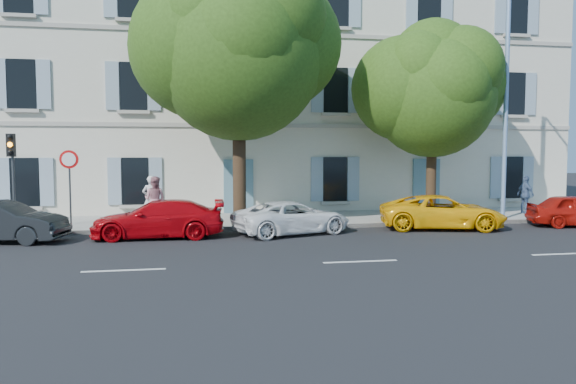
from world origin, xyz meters
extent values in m
plane|color=black|center=(0.00, 0.00, 0.00)|extent=(90.00, 90.00, 0.00)
cube|color=#A09E96|center=(0.00, 4.45, 0.07)|extent=(36.00, 4.50, 0.15)
cube|color=#9E998E|center=(0.00, 2.28, 0.08)|extent=(36.00, 0.16, 0.16)
cube|color=beige|center=(0.00, 10.20, 6.00)|extent=(28.00, 7.00, 12.00)
imported|color=black|center=(-10.25, 0.97, 0.66)|extent=(4.21, 2.22, 1.32)
imported|color=#AA040B|center=(-5.41, 1.04, 0.63)|extent=(4.42, 1.93, 1.26)
imported|color=white|center=(-0.86, 1.06, 0.58)|extent=(4.53, 3.12, 1.15)
imported|color=#FFB50A|center=(4.85, 1.30, 0.63)|extent=(4.90, 3.09, 1.26)
cylinder|color=#3A2819|center=(-2.52, 2.80, 2.09)|extent=(0.49, 0.49, 3.88)
ellipsoid|color=#355E18|center=(-2.52, 2.80, 6.35)|extent=(6.20, 6.20, 6.82)
cylinder|color=#3A2819|center=(5.43, 3.58, 1.70)|extent=(0.41, 0.41, 3.10)
ellipsoid|color=#396219|center=(5.43, 3.58, 5.13)|extent=(5.03, 5.03, 5.53)
cylinder|color=#383A3D|center=(-10.29, 2.60, 1.53)|extent=(0.09, 0.09, 2.75)
cube|color=black|center=(-10.29, 2.46, 3.09)|extent=(0.27, 0.22, 0.78)
sphere|color=orange|center=(-10.29, 2.35, 3.10)|extent=(0.17, 0.17, 0.17)
cylinder|color=#383A3D|center=(-8.46, 2.61, 1.32)|extent=(0.06, 0.06, 2.34)
cylinder|color=red|center=(-8.46, 2.57, 2.60)|extent=(0.64, 0.04, 0.64)
cylinder|color=#7293BF|center=(8.09, 2.59, 4.52)|extent=(0.17, 0.17, 8.74)
imported|color=silver|center=(-5.81, 4.20, 1.04)|extent=(0.66, 0.44, 1.78)
imported|color=#B5747E|center=(-5.66, 3.92, 1.03)|extent=(1.06, 0.97, 1.77)
imported|color=#485F84|center=(10.07, 4.08, 0.98)|extent=(0.51, 1.01, 1.66)
camera|label=1|loc=(-4.49, -17.96, 2.94)|focal=35.00mm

